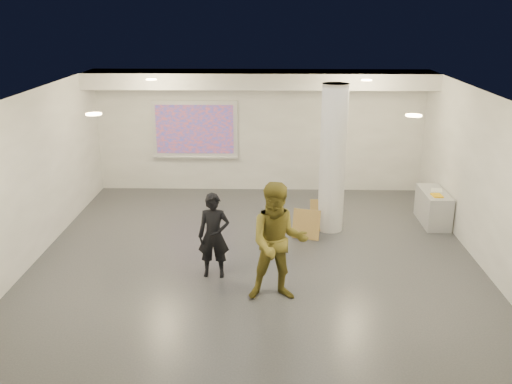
{
  "coord_description": "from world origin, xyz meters",
  "views": [
    {
      "loc": [
        0.23,
        -9.26,
        4.38
      ],
      "look_at": [
        0.0,
        0.4,
        1.25
      ],
      "focal_mm": 40.0,
      "sensor_mm": 36.0,
      "label": 1
    }
  ],
  "objects_px": {
    "woman": "(214,236)",
    "man": "(278,242)",
    "column": "(333,159)",
    "projection_screen": "(195,130)",
    "credenza": "(433,207)"
  },
  "relations": [
    {
      "from": "woman",
      "to": "man",
      "type": "relative_size",
      "value": 0.77
    },
    {
      "from": "column",
      "to": "man",
      "type": "bearing_deg",
      "value": -110.67
    },
    {
      "from": "projection_screen",
      "to": "credenza",
      "type": "distance_m",
      "value": 5.89
    },
    {
      "from": "projection_screen",
      "to": "woman",
      "type": "xyz_separation_m",
      "value": [
        0.91,
        -4.86,
        -0.79
      ]
    },
    {
      "from": "projection_screen",
      "to": "woman",
      "type": "bearing_deg",
      "value": -79.39
    },
    {
      "from": "credenza",
      "to": "woman",
      "type": "distance_m",
      "value": 5.15
    },
    {
      "from": "column",
      "to": "woman",
      "type": "bearing_deg",
      "value": -134.78
    },
    {
      "from": "column",
      "to": "woman",
      "type": "distance_m",
      "value": 3.2
    },
    {
      "from": "column",
      "to": "woman",
      "type": "relative_size",
      "value": 2.04
    },
    {
      "from": "projection_screen",
      "to": "man",
      "type": "distance_m",
      "value": 5.99
    },
    {
      "from": "projection_screen",
      "to": "credenza",
      "type": "height_order",
      "value": "projection_screen"
    },
    {
      "from": "credenza",
      "to": "man",
      "type": "distance_m",
      "value": 4.8
    },
    {
      "from": "credenza",
      "to": "column",
      "type": "bearing_deg",
      "value": -169.37
    },
    {
      "from": "credenza",
      "to": "projection_screen",
      "type": "bearing_deg",
      "value": 157.18
    },
    {
      "from": "projection_screen",
      "to": "woman",
      "type": "height_order",
      "value": "projection_screen"
    }
  ]
}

